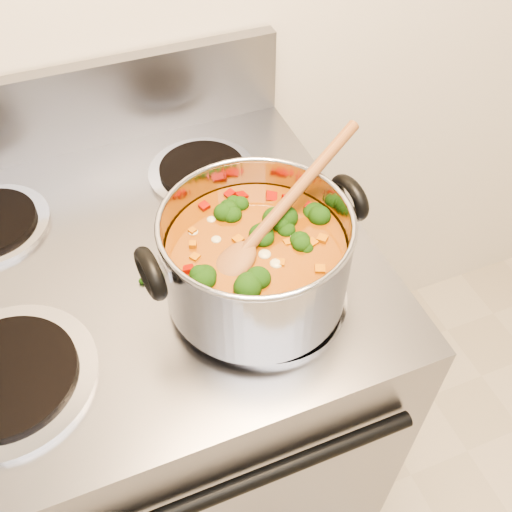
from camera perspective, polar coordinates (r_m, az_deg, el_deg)
The scene contains 4 objects.
electric_range at distance 1.29m, azimuth -9.80°, elevation -13.89°, with size 0.78×0.70×1.08m.
stockpot at distance 0.78m, azimuth 0.02°, elevation -0.28°, with size 0.32×0.26×0.16m.
wooden_spoon at distance 0.76m, azimuth 1.09°, elevation 3.09°, with size 0.28×0.17×0.10m.
cooktop_crumbs at distance 0.91m, azimuth -8.05°, elevation 0.85°, with size 0.19×0.19×0.01m.
Camera 1 is at (-0.06, 0.53, 1.59)m, focal length 40.00 mm.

